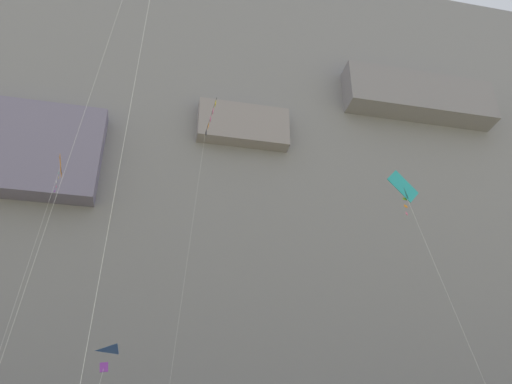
{
  "coord_description": "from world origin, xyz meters",
  "views": [
    {
      "loc": [
        -7.29,
        2.11,
        3.82
      ],
      "look_at": [
        -2.4,
        25.36,
        17.19
      ],
      "focal_mm": 37.69,
      "sensor_mm": 36.0,
      "label": 1
    }
  ],
  "objects_px": {
    "kite_banner_upper_left": "(205,151)",
    "kite_diamond_upper_mid": "(56,179)",
    "kite_diamond_mid_center": "(406,193)",
    "kite_delta_mid_left": "(93,366)"
  },
  "relations": [
    {
      "from": "kite_banner_upper_left",
      "to": "kite_diamond_upper_mid",
      "type": "height_order",
      "value": "kite_banner_upper_left"
    },
    {
      "from": "kite_banner_upper_left",
      "to": "kite_diamond_mid_center",
      "type": "bearing_deg",
      "value": -49.41
    },
    {
      "from": "kite_banner_upper_left",
      "to": "kite_diamond_upper_mid",
      "type": "bearing_deg",
      "value": -170.2
    },
    {
      "from": "kite_banner_upper_left",
      "to": "kite_delta_mid_left",
      "type": "relative_size",
      "value": 3.41
    },
    {
      "from": "kite_diamond_mid_center",
      "to": "kite_diamond_upper_mid",
      "type": "height_order",
      "value": "kite_diamond_upper_mid"
    },
    {
      "from": "kite_diamond_upper_mid",
      "to": "kite_banner_upper_left",
      "type": "bearing_deg",
      "value": 9.8
    },
    {
      "from": "kite_banner_upper_left",
      "to": "kite_diamond_upper_mid",
      "type": "distance_m",
      "value": 11.08
    },
    {
      "from": "kite_diamond_mid_center",
      "to": "kite_diamond_upper_mid",
      "type": "distance_m",
      "value": 22.25
    },
    {
      "from": "kite_delta_mid_left",
      "to": "kite_banner_upper_left",
      "type": "bearing_deg",
      "value": 61.58
    },
    {
      "from": "kite_banner_upper_left",
      "to": "kite_diamond_mid_center",
      "type": "xyz_separation_m",
      "value": [
        9.73,
        -11.36,
        -8.73
      ]
    }
  ]
}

